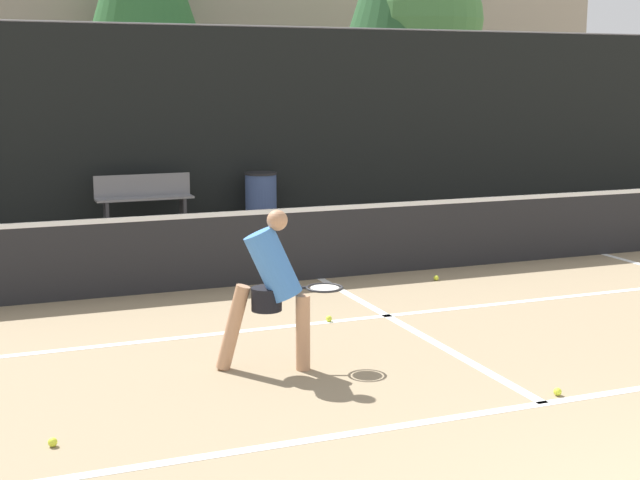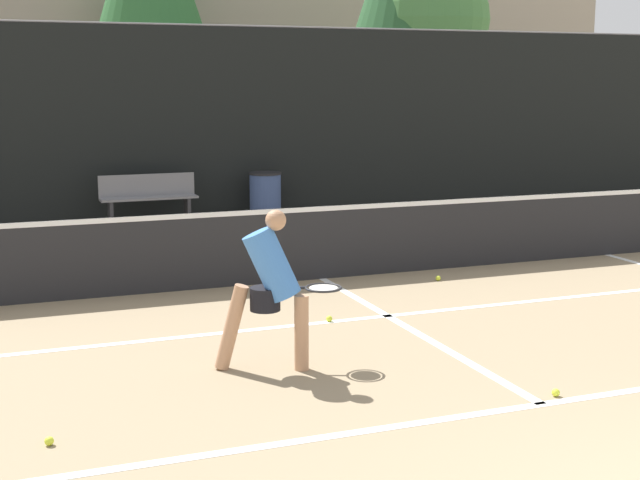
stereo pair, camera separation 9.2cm
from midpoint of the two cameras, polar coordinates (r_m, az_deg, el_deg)
The scene contains 15 objects.
court_baseline_near at distance 7.43m, azimuth 13.79°, elevation -10.12°, with size 11.00×0.10×0.01m, color white.
court_service_line at distance 9.80m, azimuth 4.04°, elevation -4.85°, with size 8.25×0.10×0.01m, color white.
court_center_mark at distance 9.42m, azimuth 5.21°, elevation -5.50°, with size 0.10×4.87×0.01m, color white.
net at distance 11.47m, azimuth -0.20°, elevation -0.00°, with size 11.09×0.09×1.07m.
fence_back at distance 17.21m, azimuth -7.75°, elevation 7.57°, with size 24.00×0.06×3.57m.
player_practicing at distance 7.84m, azimuth -3.42°, elevation -2.82°, with size 1.23×0.45×1.44m.
tennis_ball_scattered_0 at distance 9.54m, azimuth 0.30°, elevation -5.06°, with size 0.07×0.07×0.07m, color #D1E033.
tennis_ball_scattered_1 at distance 7.63m, azimuth 14.63°, elevation -9.38°, with size 0.07×0.07×0.07m, color #D1E033.
tennis_ball_scattered_2 at distance 11.56m, azimuth 7.22°, elevation -2.42°, with size 0.07×0.07×0.07m, color #D1E033.
tennis_ball_scattered_6 at distance 6.71m, azimuth -17.12°, elevation -12.27°, with size 0.07×0.07×0.07m, color #D1E033.
courtside_bench at distance 16.43m, azimuth -11.36°, elevation 2.77°, with size 1.75×0.41×0.86m.
trash_bin at distance 17.08m, azimuth -3.96°, elevation 3.00°, with size 0.63×0.63×0.81m.
parked_car at distance 21.97m, azimuth -5.14°, elevation 5.20°, with size 1.84×4.41×1.51m.
tree_west at distance 26.63m, azimuth 6.61°, elevation 13.78°, with size 3.37×3.37×5.93m.
building_far at distance 30.09m, azimuth -13.93°, elevation 11.48°, with size 36.00×2.40×6.72m, color gray.
Camera 1 is at (-4.14, -2.53, 2.55)m, focal length 50.00 mm.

